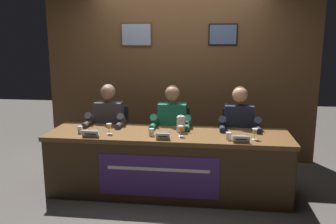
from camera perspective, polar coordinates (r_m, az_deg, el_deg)
ground_plane at (r=4.41m, az=0.00°, el=-12.67°), size 12.00×12.00×0.00m
wall_back_panelled at (r=5.35m, az=1.81°, el=6.16°), size 4.03×0.14×2.60m
conference_table at (r=4.13m, az=-0.20°, el=-6.95°), size 2.83×0.77×0.74m
chair_left at (r=4.94m, az=-8.93°, el=-4.56°), size 0.44×0.45×0.92m
panelist_left at (r=4.69m, az=-9.71°, el=-1.98°), size 0.51×0.48×1.24m
nameplate_left at (r=4.07m, az=-12.35°, el=-3.42°), size 0.20×0.06×0.08m
juice_glass_left at (r=4.15m, az=-9.48°, el=-2.36°), size 0.06×0.06×0.12m
water_cup_left at (r=4.26m, az=-13.95°, el=-2.84°), size 0.06×0.06×0.08m
chair_center at (r=4.78m, az=0.87°, el=-4.98°), size 0.44×0.45×0.92m
panelist_center at (r=4.51m, az=0.59°, el=-2.33°), size 0.51×0.48×1.24m
nameplate_center at (r=3.88m, az=-0.80°, el=-3.88°), size 0.16×0.06×0.08m
juice_glass_center at (r=3.99m, az=2.03°, el=-2.76°), size 0.06×0.06×0.12m
water_cup_center at (r=4.03m, az=-2.67°, el=-3.34°), size 0.06×0.06×0.08m
chair_right at (r=4.76m, az=11.05°, el=-5.26°), size 0.44×0.45×0.92m
panelist_right at (r=4.50m, az=11.34°, el=-2.62°), size 0.51×0.48×1.24m
nameplate_right at (r=3.85m, az=11.70°, el=-4.26°), size 0.18×0.06×0.08m
juice_glass_right at (r=3.98m, az=13.80°, el=-3.14°), size 0.06×0.06×0.12m
water_cup_right at (r=3.92m, az=9.72°, el=-3.91°), size 0.06×0.06×0.08m
water_pitcher_central at (r=4.18m, az=2.10°, el=-1.95°), size 0.15×0.10×0.21m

